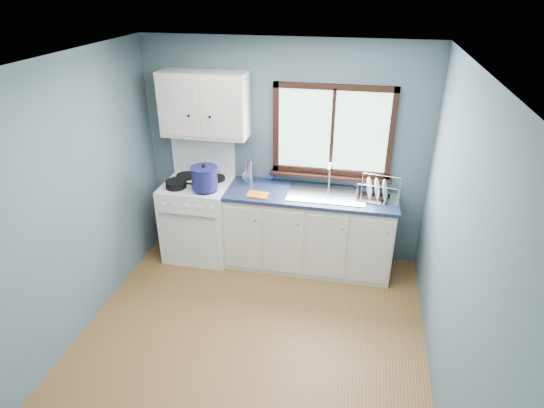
% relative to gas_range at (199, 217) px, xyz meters
% --- Properties ---
extents(floor, '(3.20, 3.60, 0.02)m').
position_rel_gas_range_xyz_m(floor, '(0.95, -1.47, -0.50)').
color(floor, brown).
rests_on(floor, ground).
extents(ceiling, '(3.20, 3.60, 0.02)m').
position_rel_gas_range_xyz_m(ceiling, '(0.95, -1.47, 2.02)').
color(ceiling, white).
rests_on(ceiling, wall_back).
extents(wall_back, '(3.20, 0.02, 2.50)m').
position_rel_gas_range_xyz_m(wall_back, '(0.95, 0.34, 0.76)').
color(wall_back, '#4F6369').
rests_on(wall_back, ground).
extents(wall_left, '(0.02, 3.60, 2.50)m').
position_rel_gas_range_xyz_m(wall_left, '(-0.66, -1.47, 0.76)').
color(wall_left, '#4F6369').
rests_on(wall_left, ground).
extents(wall_right, '(0.02, 3.60, 2.50)m').
position_rel_gas_range_xyz_m(wall_right, '(2.56, -1.47, 0.76)').
color(wall_right, '#4F6369').
rests_on(wall_right, ground).
extents(gas_range, '(0.76, 0.69, 1.36)m').
position_rel_gas_range_xyz_m(gas_range, '(0.00, 0.00, 0.00)').
color(gas_range, white).
rests_on(gas_range, floor).
extents(base_cabinets, '(1.85, 0.60, 0.88)m').
position_rel_gas_range_xyz_m(base_cabinets, '(1.31, 0.02, -0.08)').
color(base_cabinets, beige).
rests_on(base_cabinets, floor).
extents(countertop, '(1.89, 0.64, 0.04)m').
position_rel_gas_range_xyz_m(countertop, '(1.31, 0.02, 0.41)').
color(countertop, '#151F37').
rests_on(countertop, base_cabinets).
extents(sink, '(0.84, 0.46, 0.44)m').
position_rel_gas_range_xyz_m(sink, '(1.49, 0.02, 0.37)').
color(sink, silver).
rests_on(sink, countertop).
extents(window, '(1.36, 0.10, 1.03)m').
position_rel_gas_range_xyz_m(window, '(1.48, 0.30, 0.98)').
color(window, '#9EC6A8').
rests_on(window, wall_back).
extents(upper_cabinets, '(0.95, 0.35, 0.70)m').
position_rel_gas_range_xyz_m(upper_cabinets, '(0.10, 0.15, 1.31)').
color(upper_cabinets, beige).
rests_on(upper_cabinets, wall_back).
extents(skillet, '(0.35, 0.24, 0.05)m').
position_rel_gas_range_xyz_m(skillet, '(-0.18, -0.14, 0.49)').
color(skillet, black).
rests_on(skillet, gas_range).
extents(stockpot, '(0.35, 0.35, 0.29)m').
position_rel_gas_range_xyz_m(stockpot, '(0.17, -0.17, 0.59)').
color(stockpot, navy).
rests_on(stockpot, gas_range).
extents(utensil_crock, '(0.15, 0.15, 0.35)m').
position_rel_gas_range_xyz_m(utensil_crock, '(0.55, 0.19, 0.50)').
color(utensil_crock, silver).
rests_on(utensil_crock, countertop).
extents(thermos, '(0.07, 0.07, 0.29)m').
position_rel_gas_range_xyz_m(thermos, '(0.60, 0.14, 0.57)').
color(thermos, silver).
rests_on(thermos, countertop).
extents(soap_bottle, '(0.12, 0.12, 0.23)m').
position_rel_gas_range_xyz_m(soap_bottle, '(0.79, 0.27, 0.54)').
color(soap_bottle, '#2639B6').
rests_on(soap_bottle, countertop).
extents(dish_towel, '(0.24, 0.18, 0.02)m').
position_rel_gas_range_xyz_m(dish_towel, '(0.75, -0.15, 0.43)').
color(dish_towel, orange).
rests_on(dish_towel, countertop).
extents(dish_rack, '(0.47, 0.39, 0.22)m').
position_rel_gas_range_xyz_m(dish_rack, '(2.02, 0.04, 0.49)').
color(dish_rack, silver).
rests_on(dish_rack, countertop).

